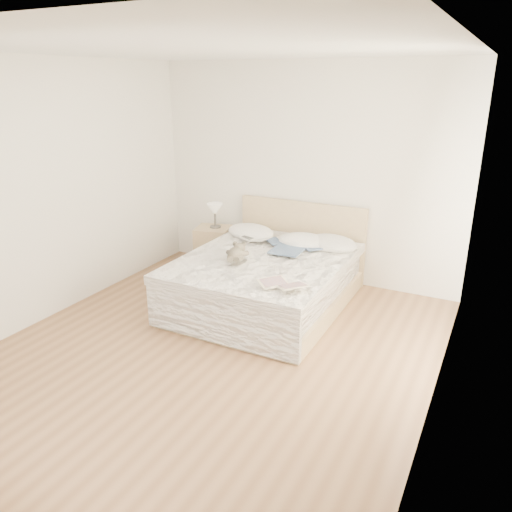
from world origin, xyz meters
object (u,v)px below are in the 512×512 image
bed (268,279)px  photo_book (256,239)px  table_lamp (215,210)px  childrens_book (283,285)px  teddy_bear (235,259)px  nightstand (213,247)px

bed → photo_book: size_ratio=6.39×
bed → table_lamp: size_ratio=6.48×
bed → photo_book: bearing=131.7°
childrens_book → teddy_bear: (-0.73, 0.38, 0.02)m
bed → childrens_book: bed is taller
nightstand → teddy_bear: bearing=-49.0°
nightstand → photo_book: bearing=-23.4°
photo_book → childrens_book: bearing=-43.0°
teddy_bear → bed: bearing=45.2°
childrens_book → teddy_bear: teddy_bear is taller
table_lamp → teddy_bear: bearing=-50.4°
bed → nightstand: bed is taller
nightstand → photo_book: size_ratio=1.67×
bed → childrens_book: (0.53, -0.78, 0.32)m
bed → nightstand: 1.42m
childrens_book → teddy_bear: 0.82m
nightstand → teddy_bear: teddy_bear is taller
bed → teddy_bear: bed is taller
photo_book → table_lamp: bearing=164.2°
photo_book → childrens_book: (0.89, -1.17, 0.00)m
table_lamp → photo_book: size_ratio=0.99×
table_lamp → teddy_bear: (0.98, -1.19, -0.15)m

